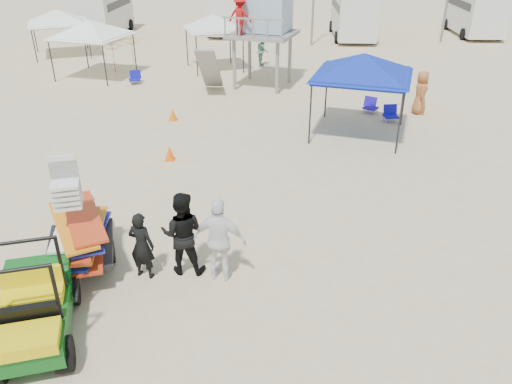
{
  "coord_description": "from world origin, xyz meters",
  "views": [
    {
      "loc": [
        1.04,
        -7.5,
        6.8
      ],
      "look_at": [
        0.5,
        3.0,
        1.3
      ],
      "focal_mm": 35.0,
      "sensor_mm": 36.0,
      "label": 1
    }
  ],
  "objects_px": {
    "man_left": "(142,245)",
    "canopy_blue": "(364,57)",
    "utility_cart": "(29,302)",
    "lifeguard_tower": "(261,12)",
    "surf_trailer": "(76,229)"
  },
  "relations": [
    {
      "from": "surf_trailer",
      "to": "man_left",
      "type": "bearing_deg",
      "value": -11.19
    },
    {
      "from": "man_left",
      "to": "canopy_blue",
      "type": "xyz_separation_m",
      "value": [
        5.83,
        9.11,
        2.07
      ]
    },
    {
      "from": "canopy_blue",
      "to": "man_left",
      "type": "bearing_deg",
      "value": -122.63
    },
    {
      "from": "utility_cart",
      "to": "lifeguard_tower",
      "type": "height_order",
      "value": "lifeguard_tower"
    },
    {
      "from": "utility_cart",
      "to": "surf_trailer",
      "type": "height_order",
      "value": "surf_trailer"
    },
    {
      "from": "canopy_blue",
      "to": "utility_cart",
      "type": "bearing_deg",
      "value": -123.42
    },
    {
      "from": "utility_cart",
      "to": "lifeguard_tower",
      "type": "xyz_separation_m",
      "value": [
        3.44,
        17.65,
        2.58
      ]
    },
    {
      "from": "lifeguard_tower",
      "to": "utility_cart",
      "type": "bearing_deg",
      "value": -101.02
    },
    {
      "from": "man_left",
      "to": "canopy_blue",
      "type": "relative_size",
      "value": 0.41
    },
    {
      "from": "man_left",
      "to": "canopy_blue",
      "type": "distance_m",
      "value": 11.01
    },
    {
      "from": "surf_trailer",
      "to": "utility_cart",
      "type": "bearing_deg",
      "value": -90.13
    },
    {
      "from": "utility_cart",
      "to": "surf_trailer",
      "type": "distance_m",
      "value": 2.34
    },
    {
      "from": "lifeguard_tower",
      "to": "man_left",
      "type": "bearing_deg",
      "value": -96.99
    },
    {
      "from": "utility_cart",
      "to": "lifeguard_tower",
      "type": "bearing_deg",
      "value": 78.98
    },
    {
      "from": "utility_cart",
      "to": "canopy_blue",
      "type": "xyz_separation_m",
      "value": [
        7.35,
        11.14,
        1.99
      ]
    }
  ]
}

